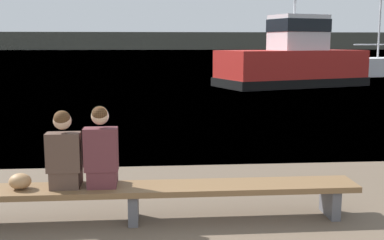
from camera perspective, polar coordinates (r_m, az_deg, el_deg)
The scene contains 8 objects.
water_surface at distance 128.64m, azimuth -4.42°, elevation 8.18°, with size 240.00×240.00×0.00m, color #5684A3.
far_shoreline at distance 153.12m, azimuth -4.48°, elevation 9.32°, with size 600.00×12.00×5.28m, color #4C4C42.
bench_main at distance 6.18m, azimuth -6.97°, elevation -8.58°, with size 5.73×0.56×0.46m.
person_left at distance 6.16m, azimuth -14.90°, elevation -4.00°, with size 0.41×0.43×0.98m.
person_right at distance 6.09m, azimuth -10.69°, elevation -3.83°, with size 0.41×0.43×1.03m.
shopping_bag at distance 6.34m, azimuth -19.71°, elevation -6.85°, with size 0.27×0.24×0.20m.
tugboat_red at distance 25.69m, azimuth 11.80°, elevation 6.58°, with size 8.31×5.62×6.40m.
moored_sailboat at distance 35.49m, azimuth 21.63°, elevation 5.93°, with size 9.41×4.93×9.28m.
Camera 1 is at (-0.70, -3.18, 2.25)m, focal length 45.00 mm.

